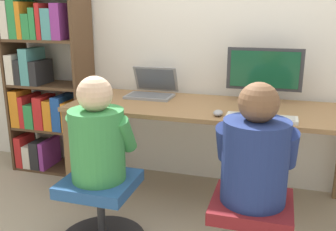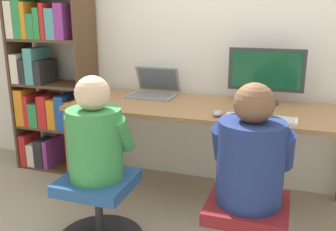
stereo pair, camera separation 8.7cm
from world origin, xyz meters
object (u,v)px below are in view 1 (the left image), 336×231
at_px(office_chair_right, 101,211).
at_px(bookshelf, 40,64).
at_px(person_at_monitor, 255,153).
at_px(keyboard, 262,118).
at_px(person_at_laptop, 97,136).
at_px(laptop, 152,90).
at_px(desktop_monitor, 264,75).

height_order(office_chair_right, bookshelf, bookshelf).
distance_m(person_at_monitor, bookshelf, 2.11).
height_order(keyboard, person_at_laptop, person_at_laptop).
xyz_separation_m(keyboard, bookshelf, (-1.89, 0.43, 0.21)).
relative_size(keyboard, person_at_laptop, 0.71).
relative_size(person_at_monitor, bookshelf, 0.32).
bearing_deg(laptop, bookshelf, -179.93).
relative_size(keyboard, office_chair_right, 0.81).
height_order(person_at_monitor, person_at_laptop, person_at_monitor).
xyz_separation_m(keyboard, person_at_laptop, (-0.89, -0.48, -0.05)).
bearing_deg(laptop, keyboard, -26.25).
bearing_deg(desktop_monitor, laptop, -178.06).
bearing_deg(person_at_laptop, bookshelf, 137.53).
xyz_separation_m(laptop, office_chair_right, (-0.01, -0.92, -0.57)).
xyz_separation_m(laptop, person_at_laptop, (-0.01, -0.91, -0.09)).
bearing_deg(bookshelf, keyboard, -12.88).
distance_m(desktop_monitor, bookshelf, 1.86).
bearing_deg(laptop, person_at_monitor, -46.37).
distance_m(laptop, person_at_laptop, 0.92).
distance_m(person_at_laptop, bookshelf, 1.38).
height_order(desktop_monitor, person_at_laptop, desktop_monitor).
distance_m(office_chair_right, person_at_laptop, 0.48).
bearing_deg(bookshelf, laptop, 0.07).
xyz_separation_m(desktop_monitor, person_at_monitor, (0.02, -0.95, -0.25)).
bearing_deg(office_chair_right, desktop_monitor, 47.49).
height_order(desktop_monitor, office_chair_right, desktop_monitor).
bearing_deg(person_at_laptop, desktop_monitor, 47.37).
height_order(laptop, person_at_laptop, person_at_laptop).
relative_size(person_at_monitor, person_at_laptop, 1.02).
height_order(desktop_monitor, bookshelf, bookshelf).
relative_size(desktop_monitor, person_at_laptop, 0.88).
bearing_deg(laptop, desktop_monitor, 1.94).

